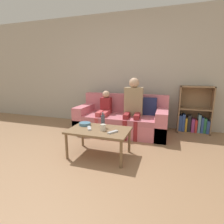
# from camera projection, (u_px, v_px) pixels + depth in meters

# --- Properties ---
(ground_plane) EXTENTS (22.00, 22.00, 0.00)m
(ground_plane) POSITION_uv_depth(u_px,v_px,m) (70.00, 180.00, 2.08)
(ground_plane) COLOR #997251
(wall_back) EXTENTS (12.00, 0.06, 2.60)m
(wall_back) POSITION_uv_depth(u_px,v_px,m) (124.00, 71.00, 4.16)
(wall_back) COLOR #B7B2A8
(wall_back) RESTS_ON ground_plane
(couch) EXTENTS (1.89, 0.86, 0.79)m
(couch) POSITION_uv_depth(u_px,v_px,m) (122.00, 120.00, 3.76)
(couch) COLOR #D1707F
(couch) RESTS_ON ground_plane
(bookshelf) EXTENTS (0.65, 0.28, 0.99)m
(bookshelf) POSITION_uv_depth(u_px,v_px,m) (194.00, 116.00, 3.73)
(bookshelf) COLOR #8E7051
(bookshelf) RESTS_ON ground_plane
(coffee_table) EXTENTS (0.91, 0.58, 0.42)m
(coffee_table) POSITION_uv_depth(u_px,v_px,m) (99.00, 132.00, 2.64)
(coffee_table) COLOR brown
(coffee_table) RESTS_ON ground_plane
(person_adult) EXTENTS (0.39, 0.62, 1.16)m
(person_adult) POSITION_uv_depth(u_px,v_px,m) (133.00, 103.00, 3.54)
(person_adult) COLOR maroon
(person_adult) RESTS_ON ground_plane
(person_child) EXTENTS (0.24, 0.61, 0.88)m
(person_child) POSITION_uv_depth(u_px,v_px,m) (104.00, 110.00, 3.70)
(person_child) COLOR #C6474C
(person_child) RESTS_ON ground_plane
(cup_near) EXTENTS (0.08, 0.08, 0.09)m
(cup_near) POSITION_uv_depth(u_px,v_px,m) (103.00, 127.00, 2.57)
(cup_near) COLOR silver
(cup_near) RESTS_ON coffee_table
(tv_remote_0) EXTENTS (0.12, 0.17, 0.02)m
(tv_remote_0) POSITION_uv_depth(u_px,v_px,m) (89.00, 128.00, 2.65)
(tv_remote_0) COLOR #B7B7BC
(tv_remote_0) RESTS_ON coffee_table
(tv_remote_1) EXTENTS (0.13, 0.17, 0.02)m
(tv_remote_1) POSITION_uv_depth(u_px,v_px,m) (113.00, 132.00, 2.48)
(tv_remote_1) COLOR #B7B7BC
(tv_remote_1) RESTS_ON coffee_table
(snack_bowl) EXTENTS (0.19, 0.19, 0.05)m
(snack_bowl) POSITION_uv_depth(u_px,v_px,m) (85.00, 124.00, 2.83)
(snack_bowl) COLOR teal
(snack_bowl) RESTS_ON coffee_table
(bottle) EXTENTS (0.06, 0.06, 0.24)m
(bottle) POSITION_uv_depth(u_px,v_px,m) (103.00, 121.00, 2.70)
(bottle) COLOR #424756
(bottle) RESTS_ON coffee_table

